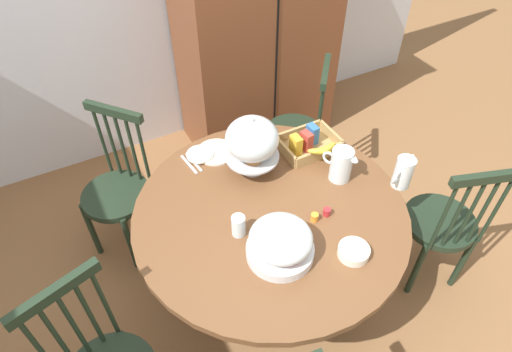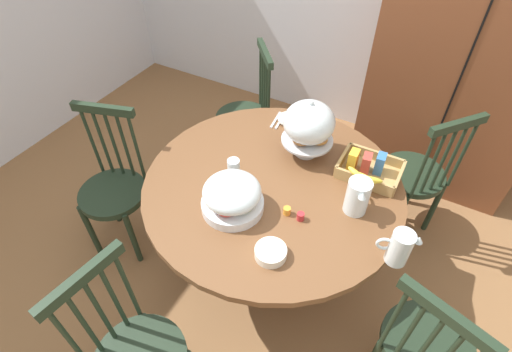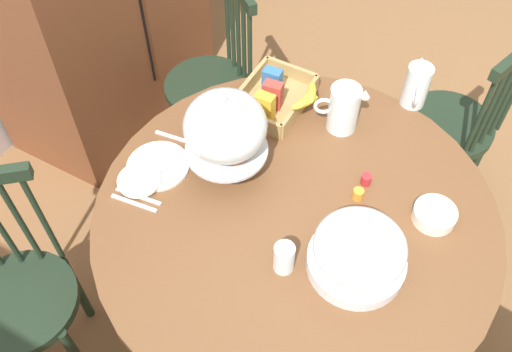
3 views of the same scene
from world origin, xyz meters
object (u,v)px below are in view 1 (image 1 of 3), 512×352
Objects in this scene: dining_table at (270,234)px; cereal_bowl at (354,252)px; drinking_glass at (238,226)px; wooden_armoire at (257,19)px; pastry_stand_with_dome at (252,141)px; china_plate_large at (216,152)px; windsor_chair_facing_door at (298,133)px; milk_pitcher at (403,173)px; cereal_basket at (309,144)px; fruit_platter_covered at (281,242)px; china_plate_small at (200,154)px; windsor_chair_by_cabinet at (442,225)px; windsor_chair_far_side at (118,192)px; orange_juice_pitcher at (341,166)px.

cereal_bowl reaches higher than dining_table.
wooden_armoire is at bearing 59.04° from drinking_glass.
pastry_stand_with_dome is at bearing 79.58° from dining_table.
windsor_chair_facing_door is at bearing 18.10° from china_plate_large.
china_plate_large is 0.94m from cereal_bowl.
milk_pitcher reaches higher than cereal_basket.
china_plate_small is at bearing 94.34° from fruit_platter_covered.
pastry_stand_with_dome is at bearing 144.21° from windsor_chair_by_cabinet.
milk_pitcher is (1.27, -0.92, 0.37)m from windsor_chair_far_side.
china_plate_large is at bearing 87.65° from fruit_platter_covered.
windsor_chair_by_cabinet is 1.86m from windsor_chair_far_side.
dining_table is 9.56× the size of cereal_bowl.
drinking_glass is (-0.62, -0.08, -0.03)m from orange_juice_pitcher.
windsor_chair_far_side is 0.97m from drinking_glass.
cereal_bowl is at bearing -118.36° from orange_juice_pitcher.
cereal_basket is 2.26× the size of cereal_bowl.
windsor_chair_by_cabinet is 1.10m from windsor_chair_facing_door.
windsor_chair_by_cabinet is at bearing -13.68° from drinking_glass.
fruit_platter_covered is at bearing -63.15° from windsor_chair_far_side.
pastry_stand_with_dome is 0.47m from orange_juice_pitcher.
cereal_basket is at bearing 29.48° from drinking_glass.
cereal_bowl is (-0.48, -0.24, -0.06)m from milk_pitcher.
windsor_chair_facing_door is 0.87m from china_plate_small.
wooden_armoire reaches higher than cereal_basket.
milk_pitcher is 0.52m from cereal_basket.
orange_juice_pitcher is at bearing -100.28° from wooden_armoire.
wooden_armoire reaches higher than milk_pitcher.
windsor_chair_by_cabinet is at bearing -75.29° from windsor_chair_facing_door.
windsor_chair_by_cabinet is 1.00× the size of windsor_chair_far_side.
drinking_glass is (-0.87, -1.45, -0.19)m from wooden_armoire.
china_plate_small is at bearing 131.95° from pastry_stand_with_dome.
china_plate_small is 0.98m from cereal_bowl.
fruit_platter_covered is at bearing -110.41° from dining_table.
cereal_bowl is 0.52m from drinking_glass.
wooden_armoire is at bearing 60.76° from pastry_stand_with_dome.
wooden_armoire is 2.01× the size of windsor_chair_far_side.
windsor_chair_far_side is 3.25× the size of fruit_platter_covered.
windsor_chair_facing_door is at bearing 92.17° from milk_pitcher.
china_plate_large is at bearing -129.43° from wooden_armoire.
wooden_armoire is at bearing 64.31° from dining_table.
fruit_platter_covered is (0.51, -1.01, 0.37)m from windsor_chair_far_side.
orange_juice_pitcher is 0.76m from china_plate_small.
windsor_chair_far_side is 1.44m from cereal_bowl.
wooden_armoire reaches higher than drinking_glass.
china_plate_small is at bearing 106.10° from dining_table.
windsor_chair_facing_door is at bearing -1.27° from windsor_chair_far_side.
china_plate_large reaches higher than dining_table.
milk_pitcher is at bearing -35.95° from windsor_chair_far_side.
cereal_basket is 0.52m from china_plate_large.
milk_pitcher reaches higher than china_plate_large.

